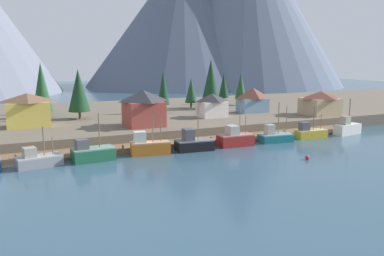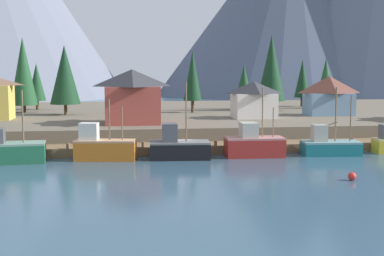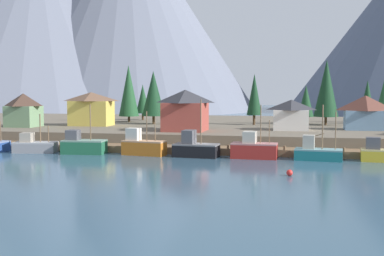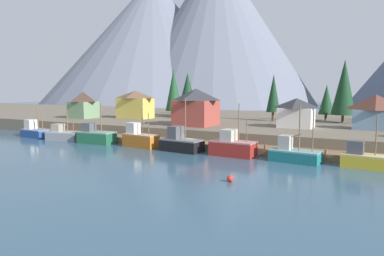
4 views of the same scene
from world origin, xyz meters
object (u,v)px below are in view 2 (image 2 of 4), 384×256
at_px(house_red, 132,96).
at_px(house_blue, 329,95).
at_px(fishing_boat_teal, 329,146).
at_px(conifer_near_left, 302,79).
at_px(conifer_back_right, 193,76).
at_px(fishing_boat_orange, 103,147).
at_px(fishing_boat_red, 254,144).
at_px(conifer_centre, 65,75).
at_px(house_white, 254,99).
at_px(conifer_back_left, 23,71).
at_px(conifer_near_right, 37,82).
at_px(fishing_boat_green, 11,151).
at_px(conifer_mid_left, 271,68).
at_px(fishing_boat_black, 178,147).
at_px(conifer_far_left, 244,83).
at_px(channel_buoy, 352,176).
at_px(conifer_mid_right, 326,78).

bearing_deg(house_red, house_blue, 15.05).
xyz_separation_m(fishing_boat_teal, house_blue, (8.82, 21.37, 4.51)).
height_order(conifer_near_left, conifer_back_right, conifer_back_right).
bearing_deg(fishing_boat_orange, conifer_back_right, 73.54).
bearing_deg(fishing_boat_orange, fishing_boat_red, 8.34).
bearing_deg(fishing_boat_teal, conifer_near_left, 79.54).
height_order(fishing_boat_orange, conifer_centre, conifer_centre).
distance_m(fishing_boat_red, house_white, 19.37).
bearing_deg(conifer_back_left, conifer_back_right, -7.08).
xyz_separation_m(conifer_near_right, conifer_back_left, (-1.07, -6.55, 1.88)).
distance_m(fishing_boat_green, conifer_near_left, 61.44).
xyz_separation_m(house_white, conifer_mid_left, (6.51, 13.23, 4.52)).
xyz_separation_m(fishing_boat_red, house_blue, (17.36, 21.25, 4.21)).
relative_size(fishing_boat_black, fishing_boat_teal, 1.08).
height_order(conifer_near_left, conifer_back_left, conifer_back_left).
bearing_deg(fishing_boat_teal, house_white, 106.75).
xyz_separation_m(fishing_boat_orange, house_blue, (33.42, 21.21, 4.19)).
height_order(conifer_near_right, conifer_far_left, conifer_near_right).
xyz_separation_m(fishing_boat_black, conifer_near_right, (-20.01, 39.57, 6.02)).
xyz_separation_m(conifer_back_right, channel_buoy, (7.44, -42.77, -8.09)).
relative_size(fishing_boat_green, conifer_far_left, 0.94).
bearing_deg(conifer_near_right, fishing_boat_red, -54.34).
relative_size(conifer_mid_right, channel_buoy, 12.93).
bearing_deg(conifer_back_right, fishing_boat_orange, -114.93).
distance_m(fishing_boat_orange, house_red, 14.39).
bearing_deg(conifer_near_right, fishing_boat_orange, -72.78).
bearing_deg(conifer_centre, conifer_mid_right, 9.87).
distance_m(conifer_back_left, conifer_back_right, 27.15).
height_order(fishing_boat_teal, conifer_far_left, conifer_far_left).
height_order(conifer_back_right, conifer_centre, conifer_centre).
xyz_separation_m(fishing_boat_orange, house_white, (20.92, 18.31, 3.82)).
height_order(house_white, house_red, house_red).
bearing_deg(conifer_far_left, fishing_boat_orange, -123.72).
height_order(conifer_near_left, conifer_mid_right, conifer_mid_right).
bearing_deg(fishing_boat_orange, fishing_boat_green, -170.07).
height_order(fishing_boat_orange, conifer_mid_left, conifer_mid_left).
height_order(fishing_boat_red, conifer_mid_right, conifer_mid_right).
height_order(fishing_boat_black, house_blue, house_blue).
relative_size(fishing_boat_black, channel_buoy, 11.59).
bearing_deg(fishing_boat_green, house_red, 42.58).
bearing_deg(house_white, conifer_mid_right, 43.80).
height_order(conifer_near_right, conifer_back_left, conifer_back_left).
distance_m(conifer_centre, channel_buoy, 49.90).
height_order(fishing_boat_black, conifer_back_right, conifer_back_right).
bearing_deg(fishing_boat_teal, conifer_far_left, 96.97).
relative_size(fishing_boat_teal, conifer_back_left, 0.62).
height_order(fishing_boat_red, conifer_back_right, conifer_back_right).
xyz_separation_m(fishing_boat_orange, house_red, (3.45, 13.15, 4.69)).
height_order(house_white, conifer_mid_left, conifer_mid_left).
bearing_deg(channel_buoy, conifer_far_left, 87.00).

